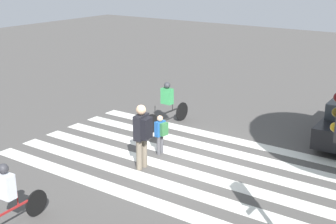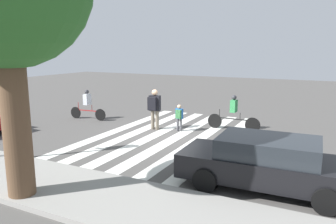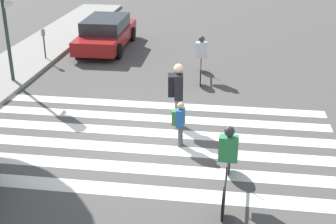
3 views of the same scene
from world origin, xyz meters
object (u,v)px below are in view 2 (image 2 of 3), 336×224
(pedestrian_adult_blue_shirt, at_px, (154,106))
(cyclist_far_lane, at_px, (87,103))
(car_parked_far_curb, at_px, (268,163))
(cyclist_near_curb, at_px, (234,112))
(pedestrian_adult_tall_backpack, at_px, (179,116))

(pedestrian_adult_blue_shirt, height_order, cyclist_far_lane, pedestrian_adult_blue_shirt)
(cyclist_far_lane, distance_m, car_parked_far_curb, 11.11)
(pedestrian_adult_blue_shirt, height_order, car_parked_far_curb, pedestrian_adult_blue_shirt)
(cyclist_near_curb, bearing_deg, cyclist_far_lane, 11.22)
(pedestrian_adult_blue_shirt, relative_size, cyclist_near_curb, 0.75)
(pedestrian_adult_tall_backpack, distance_m, cyclist_far_lane, 5.37)
(pedestrian_adult_blue_shirt, distance_m, pedestrian_adult_tall_backpack, 1.23)
(cyclist_near_curb, bearing_deg, pedestrian_adult_tall_backpack, 33.46)
(pedestrian_adult_blue_shirt, relative_size, pedestrian_adult_tall_backpack, 1.53)
(cyclist_near_curb, relative_size, cyclist_far_lane, 1.13)
(cyclist_far_lane, relative_size, car_parked_far_curb, 0.47)
(car_parked_far_curb, bearing_deg, pedestrian_adult_blue_shirt, -38.68)
(cyclist_near_curb, distance_m, cyclist_far_lane, 7.59)
(car_parked_far_curb, bearing_deg, cyclist_near_curb, -68.34)
(pedestrian_adult_blue_shirt, distance_m, cyclist_near_curb, 3.62)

